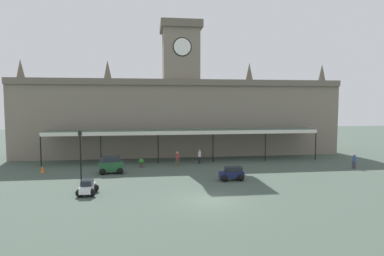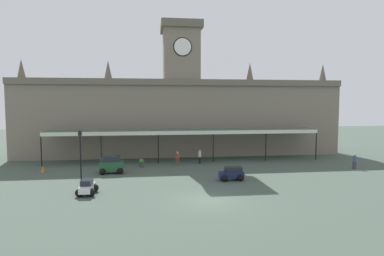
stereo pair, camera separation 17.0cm
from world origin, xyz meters
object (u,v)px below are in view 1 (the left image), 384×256
Objects in this scene: pedestrian_near_entrance at (200,156)px; pedestrian_beside_cars at (177,158)px; car_white_sedan at (87,188)px; planter_by_canopy at (141,163)px; car_navy_estate at (232,174)px; traffic_cone at (43,169)px; victorian_lamppost at (80,149)px; car_green_van at (111,166)px; pedestrian_crossing_forecourt at (354,160)px.

pedestrian_beside_cars is at bearing -156.01° from pedestrian_near_entrance.
car_white_sedan is 2.16× the size of planter_by_canopy.
traffic_cone is at bearing 162.39° from car_navy_estate.
car_white_sedan is at bearing -132.64° from pedestrian_near_entrance.
victorian_lamppost reaches higher than traffic_cone.
car_white_sedan is 11.07m from planter_by_canopy.
planter_by_canopy is (5.32, 5.87, -2.50)m from victorian_lamppost.
pedestrian_near_entrance is at bearing 23.24° from car_green_van.
pedestrian_crossing_forecourt is at bearing -4.22° from traffic_cone.
planter_by_canopy is (-6.83, -1.34, -0.42)m from pedestrian_near_entrance.
pedestrian_crossing_forecourt is (26.18, -0.94, 0.10)m from car_green_van.
traffic_cone is 0.70× the size of planter_by_canopy.
pedestrian_beside_cars is 11.34m from victorian_lamppost.
victorian_lamppost reaches higher than planter_by_canopy.
car_white_sedan is 27.93m from pedestrian_crossing_forecourt.
victorian_lamppost is at bearing -43.42° from traffic_cone.
pedestrian_crossing_forecourt reaches higher than traffic_cone.
traffic_cone is at bearing 167.98° from car_green_van.
traffic_cone is 10.20m from planter_by_canopy.
victorian_lamppost is at bearing -149.30° from pedestrian_near_entrance.
car_green_van is 7.64m from pedestrian_beside_cars.
pedestrian_crossing_forecourt is 28.69m from victorian_lamppost.
pedestrian_beside_cars is 3.02m from pedestrian_near_entrance.
victorian_lamppost is at bearing 107.25° from car_white_sedan.
planter_by_canopy is at bearing 170.71° from pedestrian_crossing_forecourt.
pedestrian_beside_cars is at bearing 52.57° from car_white_sedan.
car_white_sedan is at bearing -72.75° from victorian_lamppost.
car_green_van reaches higher than car_navy_estate.
car_navy_estate is 8.61m from pedestrian_beside_cars.
car_green_van is at bearing -156.76° from pedestrian_near_entrance.
pedestrian_beside_cars is at bearing 121.09° from car_navy_estate.
car_navy_estate is at bearing -166.77° from pedestrian_crossing_forecourt.
pedestrian_beside_cars and pedestrian_crossing_forecourt have the same top height.
planter_by_canopy is (-23.22, 3.80, -0.42)m from pedestrian_crossing_forecourt.
car_white_sedan is at bearing -166.44° from pedestrian_crossing_forecourt.
pedestrian_beside_cars is at bearing 1.60° from planter_by_canopy.
car_navy_estate is at bearing -17.61° from traffic_cone.
car_green_van is at bearing 82.59° from car_white_sedan.
pedestrian_beside_cars reaches higher than car_navy_estate.
car_white_sedan is 0.91× the size of car_navy_estate.
pedestrian_near_entrance is at bearing 30.70° from victorian_lamppost.
pedestrian_beside_cars is at bearing 168.44° from pedestrian_crossing_forecourt.
planter_by_canopy is (-8.52, 7.26, -0.07)m from car_navy_estate.
car_green_van reaches higher than planter_by_canopy.
car_green_van is 3.70× the size of traffic_cone.
pedestrian_beside_cars reaches higher than traffic_cone.
victorian_lamppost is at bearing -128.12° from car_green_van.
victorian_lamppost is (-9.40, -5.99, 2.08)m from pedestrian_beside_cars.
car_navy_estate is at bearing -5.70° from victorian_lamppost.
traffic_cone is at bearing -174.15° from pedestrian_beside_cars.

